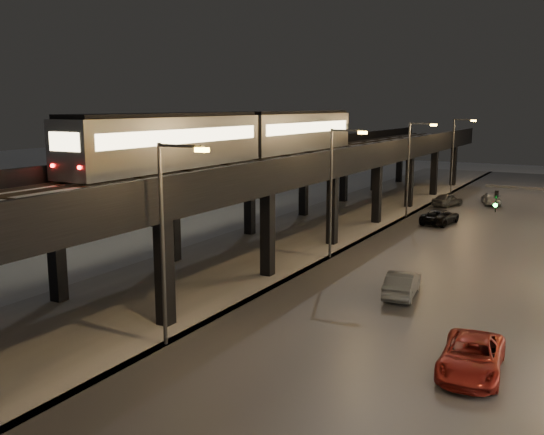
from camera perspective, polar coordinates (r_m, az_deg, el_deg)
The scene contains 16 objects.
road_surface at distance 44.08m, azimuth 17.41°, elevation -3.78°, with size 17.00×120.00×0.06m, color #46474D.
under_viaduct_pavement at distance 48.51m, azimuth 1.64°, elevation -2.02°, with size 11.00×120.00×0.06m, color #9FA1A8.
elevated_viaduct at distance 44.86m, azimuth -0.20°, elevation 4.20°, with size 9.00×100.00×6.30m.
viaduct_trackbed at distance 44.90m, azimuth -0.13°, elevation 5.19°, with size 8.40×100.00×0.32m.
viaduct_parapet_streetside at distance 42.92m, azimuth 4.99°, elevation 5.53°, with size 0.30×100.00×1.10m, color black.
viaduct_parapet_far at distance 47.16m, azimuth -4.74°, elevation 5.98°, with size 0.30×100.00×1.10m, color black.
streetlight_left_1 at distance 26.36m, azimuth -9.85°, elevation -1.27°, with size 2.57×0.28×9.00m.
streetlight_left_2 at distance 41.69m, azimuth 5.92°, elevation 3.13°, with size 2.57×0.28×9.00m.
streetlight_left_3 at distance 58.56m, azimuth 12.97°, elevation 5.04°, with size 2.57×0.28×9.00m.
streetlight_left_4 at distance 75.95m, azimuth 16.85°, elevation 6.05°, with size 2.57×0.28×9.00m.
subway_train at distance 46.26m, azimuth -2.68°, elevation 7.76°, with size 2.90×34.76×3.46m.
car_near_white at distance 34.71m, azimuth 12.13°, elevation -6.19°, with size 1.50×4.31×1.42m, color #53595F.
car_mid_silver at distance 56.45m, azimuth 15.53°, elevation 0.04°, with size 2.23×4.83×1.34m, color black.
car_mid_dark at distance 69.30m, azimuth 19.94°, elevation 1.65°, with size 1.78×4.38×1.27m, color #989DA7.
car_far_white at distance 66.58m, azimuth 16.18°, elevation 1.57°, with size 1.62×4.04×1.38m, color #464749.
car_onc_dark at distance 25.85m, azimuth 18.25°, elevation -12.44°, with size 2.31×5.01×1.39m, color maroon.
Camera 1 is at (15.94, -6.97, 10.54)m, focal length 40.00 mm.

